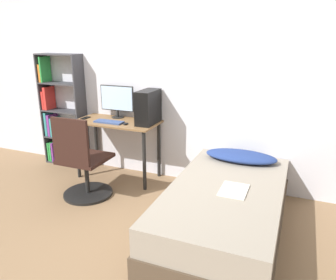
{
  "coord_description": "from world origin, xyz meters",
  "views": [
    {
      "loc": [
        1.77,
        -2.36,
        1.81
      ],
      "look_at": [
        0.52,
        0.7,
        0.75
      ],
      "focal_mm": 35.0,
      "sensor_mm": 36.0,
      "label": 1
    }
  ],
  "objects_px": {
    "bookshelf": "(58,113)",
    "bed": "(225,209)",
    "office_chair": "(83,167)",
    "pc_tower": "(148,107)",
    "keyboard": "(109,122)",
    "monitor": "(117,100)"
  },
  "relations": [
    {
      "from": "office_chair",
      "to": "pc_tower",
      "type": "xyz_separation_m",
      "value": [
        0.5,
        0.71,
        0.6
      ]
    },
    {
      "from": "office_chair",
      "to": "monitor",
      "type": "xyz_separation_m",
      "value": [
        -0.01,
        0.83,
        0.63
      ]
    },
    {
      "from": "bookshelf",
      "to": "monitor",
      "type": "bearing_deg",
      "value": 1.22
    },
    {
      "from": "bookshelf",
      "to": "bed",
      "type": "relative_size",
      "value": 0.8
    },
    {
      "from": "pc_tower",
      "to": "bed",
      "type": "bearing_deg",
      "value": -33.17
    },
    {
      "from": "bookshelf",
      "to": "bed",
      "type": "height_order",
      "value": "bookshelf"
    },
    {
      "from": "office_chair",
      "to": "bed",
      "type": "xyz_separation_m",
      "value": [
        1.66,
        -0.05,
        -0.15
      ]
    },
    {
      "from": "monitor",
      "to": "pc_tower",
      "type": "bearing_deg",
      "value": -13.29
    },
    {
      "from": "bed",
      "to": "monitor",
      "type": "height_order",
      "value": "monitor"
    },
    {
      "from": "bookshelf",
      "to": "monitor",
      "type": "xyz_separation_m",
      "value": [
        0.98,
        0.02,
        0.26
      ]
    },
    {
      "from": "monitor",
      "to": "keyboard",
      "type": "relative_size",
      "value": 1.28
    },
    {
      "from": "bed",
      "to": "office_chair",
      "type": "bearing_deg",
      "value": 178.23
    },
    {
      "from": "bed",
      "to": "pc_tower",
      "type": "bearing_deg",
      "value": 146.83
    },
    {
      "from": "bookshelf",
      "to": "office_chair",
      "type": "xyz_separation_m",
      "value": [
        0.98,
        -0.81,
        -0.37
      ]
    },
    {
      "from": "bed",
      "to": "keyboard",
      "type": "xyz_separation_m",
      "value": [
        -1.64,
        0.61,
        0.55
      ]
    },
    {
      "from": "bed",
      "to": "monitor",
      "type": "relative_size",
      "value": 4.07
    },
    {
      "from": "bed",
      "to": "pc_tower",
      "type": "relative_size",
      "value": 4.76
    },
    {
      "from": "office_chair",
      "to": "bed",
      "type": "bearing_deg",
      "value": -1.77
    },
    {
      "from": "pc_tower",
      "to": "keyboard",
      "type": "bearing_deg",
      "value": -161.97
    },
    {
      "from": "monitor",
      "to": "pc_tower",
      "type": "distance_m",
      "value": 0.52
    },
    {
      "from": "office_chair",
      "to": "pc_tower",
      "type": "bearing_deg",
      "value": 54.71
    },
    {
      "from": "keyboard",
      "to": "pc_tower",
      "type": "relative_size",
      "value": 0.91
    }
  ]
}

